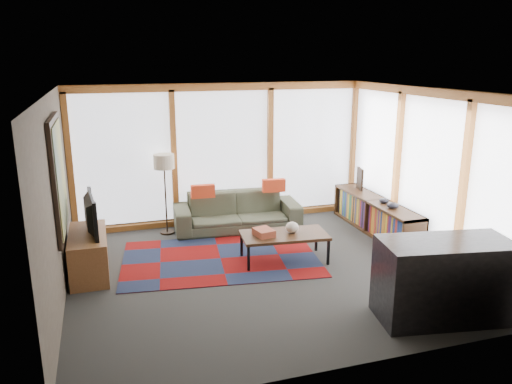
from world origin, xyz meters
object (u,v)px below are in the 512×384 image
object	(u,v)px
coffee_table	(284,247)
tv_console	(89,254)
bookshelf	(376,216)
television	(85,214)
bar_counter	(444,280)
sofa	(237,211)
floor_lamp	(165,194)

from	to	relation	value
coffee_table	tv_console	xyz separation A→B (m)	(-2.86, 0.38, 0.09)
bookshelf	tv_console	xyz separation A→B (m)	(-4.87, -0.35, 0.01)
television	bar_counter	distance (m)	4.84
bookshelf	tv_console	size ratio (longest dim) A/B	1.96
sofa	tv_console	world-z (taller)	sofa
coffee_table	tv_console	bearing A→B (deg)	172.36
sofa	floor_lamp	world-z (taller)	floor_lamp
coffee_table	floor_lamp	bearing A→B (deg)	131.00
coffee_table	bookshelf	distance (m)	2.15
sofa	tv_console	bearing A→B (deg)	-149.13
floor_lamp	television	world-z (taller)	floor_lamp
sofa	bar_counter	distance (m)	4.13
coffee_table	television	distance (m)	2.96
sofa	bookshelf	world-z (taller)	sofa
sofa	coffee_table	xyz separation A→B (m)	(0.30, -1.64, -0.11)
sofa	bookshelf	xyz separation A→B (m)	(2.32, -0.91, -0.03)
bar_counter	tv_console	bearing A→B (deg)	157.03
floor_lamp	tv_console	xyz separation A→B (m)	(-1.30, -1.41, -0.41)
coffee_table	television	xyz separation A→B (m)	(-2.85, 0.42, 0.68)
television	bookshelf	bearing A→B (deg)	-91.05
tv_console	bar_counter	size ratio (longest dim) A/B	0.80
tv_console	bar_counter	bearing A→B (deg)	-32.49
coffee_table	television	size ratio (longest dim) A/B	1.35
bar_counter	floor_lamp	bearing A→B (deg)	134.15
sofa	television	distance (m)	2.89
sofa	floor_lamp	size ratio (longest dim) A/B	1.57
sofa	television	world-z (taller)	television
floor_lamp	bookshelf	size ratio (longest dim) A/B	0.59
coffee_table	bar_counter	xyz separation A→B (m)	(1.20, -2.20, 0.27)
sofa	bookshelf	distance (m)	2.49
coffee_table	television	bearing A→B (deg)	171.64
bookshelf	bar_counter	xyz separation A→B (m)	(-0.82, -2.93, 0.19)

